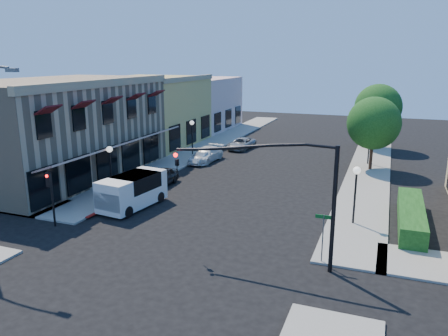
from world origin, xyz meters
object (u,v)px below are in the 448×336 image
(lamppost_left_near, at_px, (110,158))
(parked_car_d, at_px, (241,144))
(lamppost_right_near, at_px, (356,181))
(parked_car_a, at_px, (161,177))
(white_van, at_px, (132,189))
(parked_car_c, at_px, (206,154))
(secondary_signal, at_px, (50,189))
(lamppost_right_far, at_px, (370,136))
(signal_mast_arm, at_px, (288,183))
(street_tree_b, at_px, (378,107))
(street_name_sign, at_px, (323,231))
(street_tree_a, at_px, (374,123))
(lamppost_left_far, at_px, (192,129))
(parked_car_b, at_px, (201,158))

(lamppost_left_near, distance_m, parked_car_d, 19.20)
(lamppost_left_near, distance_m, lamppost_right_near, 17.00)
(parked_car_a, bearing_deg, white_van, -83.02)
(parked_car_d, bearing_deg, white_van, -85.76)
(white_van, xyz_separation_m, parked_car_c, (-0.61, 14.00, -0.58))
(secondary_signal, xyz_separation_m, parked_car_d, (3.20, 25.31, -1.72))
(lamppost_right_far, xyz_separation_m, white_van, (-14.01, -18.00, -1.47))
(signal_mast_arm, xyz_separation_m, secondary_signal, (-13.86, -0.09, -1.77))
(street_tree_b, distance_m, parked_car_c, 19.53)
(secondary_signal, relative_size, street_name_sign, 1.33)
(street_tree_a, height_order, street_name_sign, street_tree_a)
(lamppost_right_near, bearing_deg, secondary_signal, -158.22)
(signal_mast_arm, distance_m, parked_car_d, 27.60)
(street_name_sign, height_order, parked_car_d, street_name_sign)
(street_tree_a, distance_m, street_tree_b, 10.01)
(street_name_sign, height_order, lamppost_right_far, lamppost_right_far)
(lamppost_right_far, relative_size, parked_car_c, 0.76)
(secondary_signal, xyz_separation_m, parked_car_c, (1.89, 18.59, -1.64))
(street_tree_a, distance_m, secondary_signal, 26.64)
(secondary_signal, bearing_deg, signal_mast_arm, 0.37)
(street_tree_a, xyz_separation_m, street_tree_b, (0.00, 10.00, 0.35))
(lamppost_right_near, height_order, parked_car_d, lamppost_right_near)
(lamppost_left_near, bearing_deg, lamppost_right_far, 43.26)
(street_tree_a, bearing_deg, street_tree_b, 90.00)
(secondary_signal, distance_m, parked_car_a, 10.03)
(secondary_signal, height_order, parked_car_d, secondary_signal)
(signal_mast_arm, distance_m, lamppost_left_near, 15.82)
(street_tree_a, xyz_separation_m, lamppost_left_far, (-17.30, 0.00, -1.46))
(parked_car_a, relative_size, parked_car_c, 0.84)
(lamppost_right_near, bearing_deg, lamppost_right_far, 90.00)
(street_tree_b, height_order, lamppost_left_far, street_tree_b)
(street_tree_b, relative_size, lamppost_right_far, 1.97)
(street_tree_b, relative_size, secondary_signal, 2.11)
(street_tree_b, bearing_deg, street_name_sign, -92.50)
(lamppost_left_far, xyz_separation_m, parked_car_a, (2.30, -10.86, -2.06))
(parked_car_a, xyz_separation_m, parked_car_d, (1.40, 15.58, -0.07))
(street_tree_a, relative_size, secondary_signal, 1.95)
(street_tree_b, xyz_separation_m, lamppost_left_far, (-17.30, -10.00, -1.81))
(street_tree_a, distance_m, lamppost_right_near, 14.08)
(street_tree_a, relative_size, signal_mast_arm, 0.81)
(signal_mast_arm, xyz_separation_m, parked_car_a, (-12.06, 9.64, -3.41))
(parked_car_d, bearing_deg, secondary_signal, -91.01)
(lamppost_left_far, bearing_deg, parked_car_d, 51.87)
(white_van, height_order, parked_car_a, white_van)
(signal_mast_arm, bearing_deg, lamppost_left_far, 125.00)
(street_tree_b, xyz_separation_m, white_van, (-14.31, -26.00, -3.28))
(lamppost_right_near, xyz_separation_m, parked_car_a, (-14.70, 3.14, -2.06))
(lamppost_right_far, relative_size, white_van, 0.69)
(white_van, bearing_deg, parked_car_d, 88.05)
(street_tree_b, xyz_separation_m, parked_car_b, (-15.00, -13.00, -4.00))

